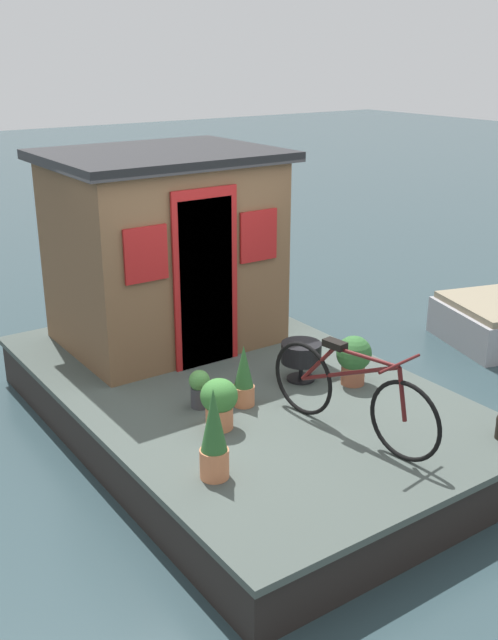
% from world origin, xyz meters
% --- Properties ---
extents(ground_plane, '(60.00, 60.00, 0.00)m').
position_xyz_m(ground_plane, '(0.00, 0.00, 0.00)').
color(ground_plane, '#2D4247').
extents(houseboat_deck, '(5.01, 3.10, 0.52)m').
position_xyz_m(houseboat_deck, '(0.00, 0.00, 0.26)').
color(houseboat_deck, '#424C47').
rests_on(houseboat_deck, ground_plane).
extents(houseboat_cabin, '(1.87, 2.32, 2.06)m').
position_xyz_m(houseboat_cabin, '(1.39, 0.00, 1.55)').
color(houseboat_cabin, brown).
rests_on(houseboat_cabin, houseboat_deck).
extents(bicycle, '(1.72, 0.50, 0.80)m').
position_xyz_m(bicycle, '(-1.39, -0.19, 0.89)').
color(bicycle, black).
rests_on(bicycle, houseboat_deck).
extents(potted_plant_rosemary, '(0.32, 0.32, 0.45)m').
position_xyz_m(potted_plant_rosemary, '(-0.67, 0.63, 0.76)').
color(potted_plant_rosemary, '#C6754C').
rests_on(potted_plant_rosemary, houseboat_deck).
extents(potted_plant_thyme, '(0.34, 0.34, 0.48)m').
position_xyz_m(potted_plant_thyme, '(-0.66, -0.90, 0.79)').
color(potted_plant_thyme, '#935138').
rests_on(potted_plant_thyme, houseboat_deck).
extents(potted_plant_sage, '(0.22, 0.22, 0.73)m').
position_xyz_m(potted_plant_sage, '(-1.30, 1.08, 0.86)').
color(potted_plant_sage, '#C6754C').
rests_on(potted_plant_sage, houseboat_deck).
extents(potted_plant_basil, '(0.19, 0.19, 0.35)m').
position_xyz_m(potted_plant_basil, '(-0.24, 0.57, 0.70)').
color(potted_plant_basil, '#38383D').
rests_on(potted_plant_basil, houseboat_deck).
extents(potted_plant_lavender, '(0.20, 0.20, 0.58)m').
position_xyz_m(potted_plant_lavender, '(-0.44, 0.22, 0.79)').
color(potted_plant_lavender, '#C6754C').
rests_on(potted_plant_lavender, houseboat_deck).
extents(charcoal_grill, '(0.39, 0.39, 0.38)m').
position_xyz_m(charcoal_grill, '(-0.30, -0.54, 0.78)').
color(charcoal_grill, black).
rests_on(charcoal_grill, houseboat_deck).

